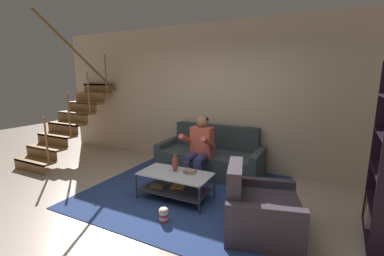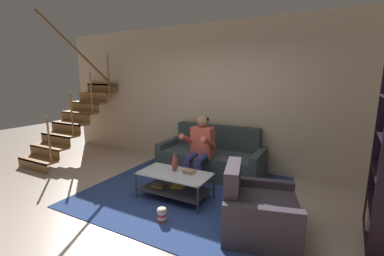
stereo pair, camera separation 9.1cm
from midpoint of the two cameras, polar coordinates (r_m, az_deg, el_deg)
The scene contains 11 objects.
ground at distance 3.56m, azimuth -7.68°, elevation -19.88°, with size 16.80×16.80×0.00m, color #B4A191.
back_partition at distance 5.26m, azimuth 7.82°, elevation 6.85°, with size 8.40×0.12×2.90m, color #C3AD91.
staircase_run at distance 6.56m, azimuth -22.55°, elevation 4.50°, with size 0.96×2.70×3.02m.
couch at distance 5.02m, azimuth 4.83°, elevation -6.67°, with size 1.99×0.85×0.90m.
person_seated_center at distance 4.48m, azimuth 2.29°, elevation -4.16°, with size 0.50×0.58×1.19m.
coffee_table at distance 4.00m, azimuth -3.28°, elevation -11.81°, with size 1.09×0.57×0.41m.
area_rug at distance 4.49m, azimuth 0.56°, elevation -12.83°, with size 3.00×3.21×0.01m.
vase at distance 3.98m, azimuth -3.19°, elevation -7.81°, with size 0.10×0.10×0.27m.
book_stack at distance 3.92m, azimuth 0.02°, elevation -9.66°, with size 0.22×0.17×0.06m.
armchair at distance 3.30m, azimuth 15.14°, elevation -17.44°, with size 1.03×1.05×0.83m.
popcorn_tub at distance 3.50m, azimuth -5.91°, elevation -18.58°, with size 0.12×0.12×0.19m.
Camera 2 is at (1.86, -2.44, 1.82)m, focal length 24.00 mm.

